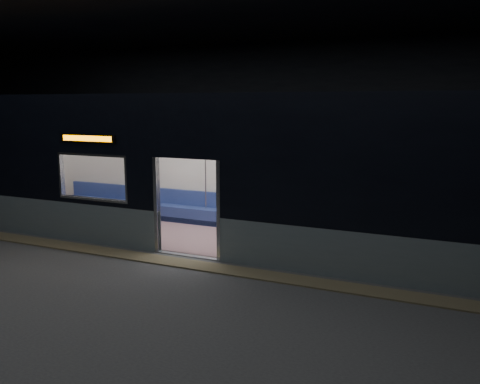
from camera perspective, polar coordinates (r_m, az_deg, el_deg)
The scene contains 7 objects.
station_floor at distance 9.89m, azimuth -8.94°, elevation -8.80°, with size 24.00×14.00×0.01m, color #47494C.
station_envelope at distance 9.38m, azimuth -9.56°, elevation 12.94°, with size 24.00×14.00×5.00m.
tactile_strip at distance 10.32m, azimuth -7.26°, elevation -7.83°, with size 22.80×0.50×0.03m, color #8C7F59.
metro_car at distance 11.65m, azimuth -2.32°, elevation 3.50°, with size 18.00×3.04×3.35m.
passenger at distance 11.62m, azimuth 18.86°, elevation -2.04°, with size 0.44×0.76×1.48m.
handbag at distance 11.40m, azimuth 18.66°, elevation -3.01°, with size 0.28×0.24×0.14m, color black.
transit_map at distance 11.87m, azimuth 16.85°, elevation 1.39°, with size 0.99×0.03×0.65m, color white.
Camera 1 is at (5.20, -7.80, 3.16)m, focal length 38.00 mm.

